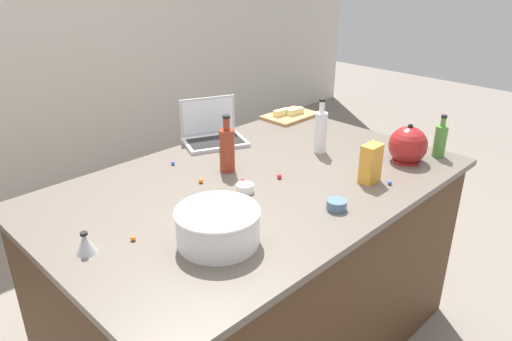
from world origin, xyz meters
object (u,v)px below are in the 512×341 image
Objects in this scene: mixing_bowl_large at (218,225)px; bottle_soy at (227,149)px; laptop at (213,133)px; cutting_board at (290,116)px; butter_stick_left at (296,111)px; kettle at (408,146)px; candy_bag at (371,164)px; bottle_vinegar at (321,131)px; ramekin_small at (245,188)px; bottle_olive at (440,140)px; kitchen_timer at (85,243)px; ramekin_medium at (337,205)px; butter_stick_right at (282,112)px.

bottle_soy reaches higher than mixing_bowl_large.
laptop reaches higher than cutting_board.
butter_stick_left is at bearing -3.45° from laptop.
bottle_soy is 0.85m from kettle.
kettle is 0.32m from candy_bag.
candy_bag is (-0.12, -0.36, -0.02)m from bottle_vinegar.
ramekin_small is at bearing -174.31° from bottle_vinegar.
cutting_board is 4.44× the size of ramekin_small.
kettle reaches higher than butter_stick_left.
laptop is at bearing 100.60° from candy_bag.
bottle_olive is at bearing -88.58° from butter_stick_left.
bottle_olive is 2.71× the size of kitchen_timer.
kitchen_timer is (-0.77, -0.16, -0.07)m from bottle_soy.
laptop is at bearing 120.04° from bottle_vinegar.
laptop is 5.23× the size of ramekin_small.
laptop reaches higher than candy_bag.
mixing_bowl_large reaches higher than ramekin_medium.
bottle_olive is 1.90× the size of butter_stick_right.
kitchen_timer is at bearing -164.05° from butter_stick_left.
butter_stick_right is 1.00m from ramekin_small.
kitchen_timer reaches higher than ramekin_small.
mixing_bowl_large is 2.66× the size of butter_stick_left.
bottle_soy reaches higher than bottle_olive.
kitchen_timer is (-0.68, 0.05, 0.02)m from ramekin_small.
bottle_olive is 2.93× the size of ramekin_small.
butter_stick_left and butter_stick_right have the same top height.
kitchen_timer is at bearing 153.55° from ramekin_medium.
bottle_soy is 0.86m from cutting_board.
bottle_vinegar is at bearing -127.17° from butter_stick_left.
ramekin_medium is (-0.74, -0.88, 0.01)m from cutting_board.
bottle_olive is 0.18m from kettle.
butter_stick_right is at bearing 0.79° from laptop.
laptop is 0.60m from cutting_board.
ramekin_small is (-0.83, -0.55, -0.02)m from butter_stick_right.
cutting_board is 4.10× the size of kitchen_timer.
ramekin_small is (-0.29, -0.54, -0.03)m from laptop.
kitchen_timer is (-1.61, 0.44, -0.05)m from bottle_olive.
ramekin_medium is at bearing -135.73° from bottle_vinegar.
laptop is 1.74× the size of kettle.
mixing_bowl_large is 2.66× the size of butter_stick_right.
bottle_olive reaches higher than butter_stick_left.
cutting_board is at bearing 50.13° from ramekin_medium.
bottle_soy is (-0.19, -0.33, 0.06)m from laptop.
kettle is 0.68× the size of cutting_board.
kettle is at bearing 0.15° from candy_bag.
bottle_olive is at bearing -35.52° from bottle_soy.
laptop is 0.97m from mixing_bowl_large.
mixing_bowl_large is 1.43m from butter_stick_left.
bottle_olive is 1.67m from kitchen_timer.
candy_bag is (0.30, 0.05, 0.07)m from ramekin_medium.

